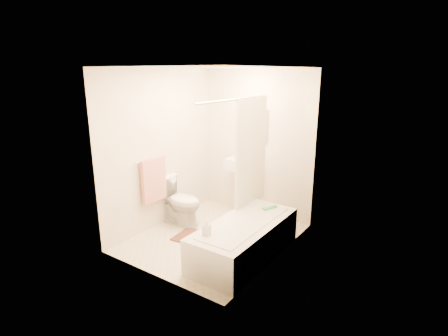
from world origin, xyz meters
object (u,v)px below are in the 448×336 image
Objects in this scene: toilet at (179,201)px; bath_mat at (197,238)px; sink at (245,183)px; soap_bottle at (207,228)px; bathtub at (245,239)px.

bath_mat is (0.55, -0.27, -0.36)m from toilet.
sink is 5.56× the size of soap_bottle.
soap_bottle is (-0.19, -0.56, 0.33)m from bathtub.
bathtub is (0.77, -1.26, -0.29)m from sink.
soap_bottle is (1.19, -0.86, 0.19)m from toilet.
bathtub is at bearing -102.81° from toilet.
toilet is at bearing 167.77° from bathtub.
toilet is 0.73× the size of sink.
toilet reaches higher than bathtub.
sink reaches higher than toilet.
bathtub is 2.71× the size of bath_mat.
sink is (0.62, 0.96, 0.15)m from toilet.
bathtub is 8.89× the size of soap_bottle.
sink is 1.91m from soap_bottle.
sink is at bearing -33.30° from toilet.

